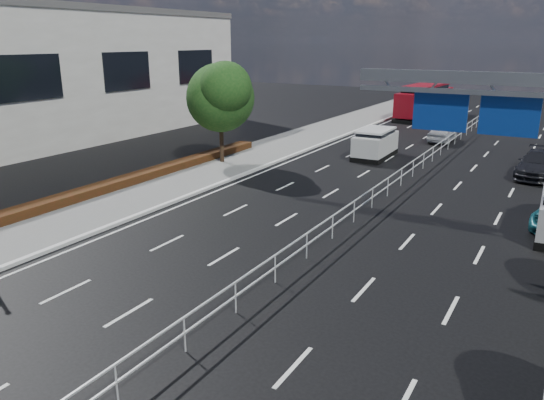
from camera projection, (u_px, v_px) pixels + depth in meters
The scene contains 12 objects.
ground at pixel (204, 337), 14.65m from camera, with size 160.00×160.00×0.00m, color black.
kerb_near at pixel (1, 268), 18.92m from camera, with size 0.25×140.00×0.15m, color silver.
median_fence at pixel (421, 163), 33.18m from camera, with size 0.05×85.00×1.02m.
hedge_near at pixel (41, 206), 25.04m from camera, with size 1.00×36.00×0.44m, color black.
overhead_gantry at pixel (533, 109), 18.16m from camera, with size 10.24×0.38×7.45m.
near_building at pixel (36, 78), 42.46m from camera, with size 12.00×38.00×10.00m, color beige.
near_tree_back at pixel (221, 94), 33.93m from camera, with size 4.84×4.51×6.69m.
white_minivan at pixel (375, 144), 36.90m from camera, with size 2.06×4.63×2.00m.
red_bus at pixel (425, 100), 56.00m from camera, with size 3.41×11.73×3.46m.
near_car_silver at pixel (443, 132), 42.83m from camera, with size 1.74×4.34×1.48m, color silver.
near_car_dark at pixel (454, 109), 57.19m from camera, with size 1.60×4.59×1.51m, color black.
parked_car_dark at pixel (539, 164), 31.75m from camera, with size 2.16×5.31×1.54m, color black.
Camera 1 is at (8.08, -10.27, 7.88)m, focal length 35.00 mm.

